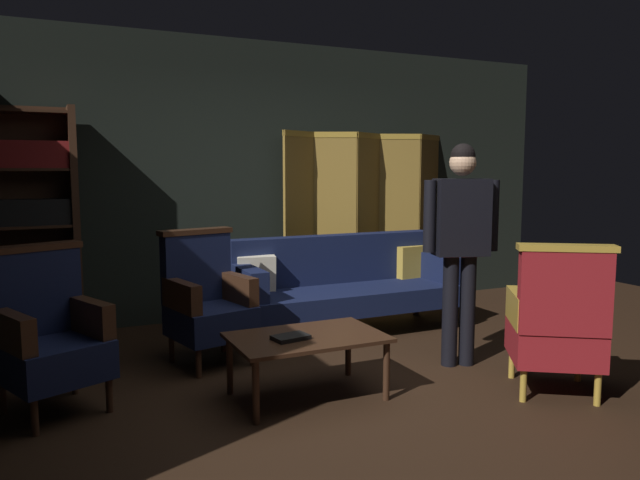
{
  "coord_description": "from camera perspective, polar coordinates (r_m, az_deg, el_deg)",
  "views": [
    {
      "loc": [
        -2.02,
        -3.55,
        1.51
      ],
      "look_at": [
        0.0,
        0.8,
        0.95
      ],
      "focal_mm": 34.11,
      "sensor_mm": 36.0,
      "label": 1
    }
  ],
  "objects": [
    {
      "name": "bookshelf",
      "position": [
        5.76,
        -26.14,
        1.72
      ],
      "size": [
        0.9,
        0.32,
        2.05
      ],
      "color": "#382114",
      "rests_on": "ground_plane"
    },
    {
      "name": "armchair_wing_right",
      "position": [
        4.84,
        -10.59,
        -5.62
      ],
      "size": [
        0.7,
        0.69,
        1.04
      ],
      "color": "#382114",
      "rests_on": "ground_plane"
    },
    {
      "name": "book_black_cloth",
      "position": [
        3.97,
        -2.78,
        -9.11
      ],
      "size": [
        0.25,
        0.18,
        0.03
      ],
      "primitive_type": "cube",
      "rotation": [
        0.0,
        0.0,
        0.16
      ],
      "color": "black",
      "rests_on": "coffee_table"
    },
    {
      "name": "armchair_gilt_accent",
      "position": [
        4.38,
        21.34,
        -7.3
      ],
      "size": [
        0.8,
        0.8,
        1.04
      ],
      "color": "#B78E33",
      "rests_on": "ground_plane"
    },
    {
      "name": "folding_screen",
      "position": [
        6.7,
        4.46,
        2.16
      ],
      "size": [
        2.07,
        0.3,
        1.9
      ],
      "color": "olive",
      "rests_on": "ground_plane"
    },
    {
      "name": "back_wall",
      "position": [
        6.33,
        -6.34,
        5.63
      ],
      "size": [
        7.2,
        0.1,
        2.8
      ],
      "primitive_type": "cube",
      "color": "black",
      "rests_on": "ground_plane"
    },
    {
      "name": "velvet_couch",
      "position": [
        5.73,
        2.24,
        -4.0
      ],
      "size": [
        2.12,
        0.78,
        0.88
      ],
      "color": "#382114",
      "rests_on": "ground_plane"
    },
    {
      "name": "ground_plane",
      "position": [
        4.36,
        4.57,
        -13.65
      ],
      "size": [
        10.0,
        10.0,
        0.0
      ],
      "primitive_type": "plane",
      "color": "black"
    },
    {
      "name": "standing_figure",
      "position": [
        4.72,
        13.07,
        0.59
      ],
      "size": [
        0.57,
        0.32,
        1.7
      ],
      "color": "black",
      "rests_on": "ground_plane"
    },
    {
      "name": "coffee_table",
      "position": [
        4.07,
        -1.24,
        -9.57
      ],
      "size": [
        1.0,
        0.64,
        0.42
      ],
      "color": "#382114",
      "rests_on": "ground_plane"
    },
    {
      "name": "armchair_wing_left",
      "position": [
        4.18,
        -24.13,
        -8.08
      ],
      "size": [
        0.76,
        0.76,
        1.04
      ],
      "color": "#382114",
      "rests_on": "ground_plane"
    }
  ]
}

